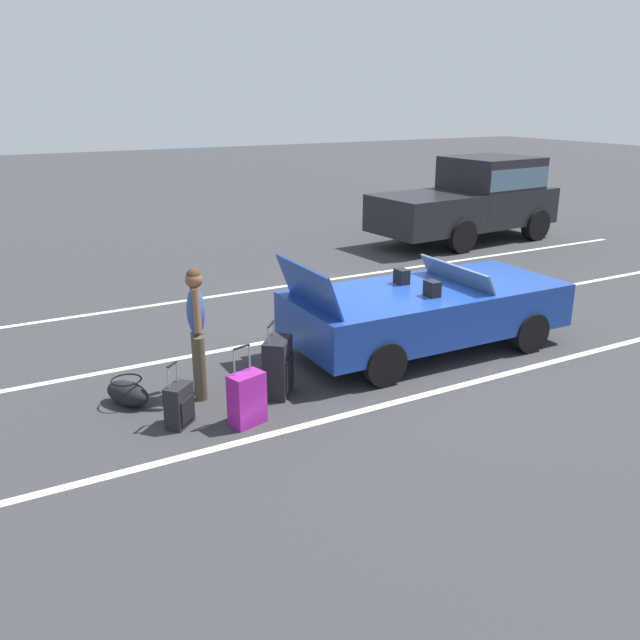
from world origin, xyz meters
name	(u,v)px	position (x,y,z in m)	size (l,w,h in m)	color
ground_plane	(424,348)	(0.00, 0.00, 0.00)	(80.00, 80.00, 0.00)	#333335
lot_line_near	(485,379)	(0.00, -1.32, 0.00)	(18.00, 0.12, 0.01)	silver
lot_line_mid	(374,322)	(0.00, 1.38, 0.00)	(18.00, 0.12, 0.01)	silver
lot_line_far	(300,284)	(0.00, 4.08, 0.00)	(18.00, 0.12, 0.01)	silver
convertible_car	(437,309)	(0.20, 0.00, 0.59)	(4.19, 1.88, 1.53)	navy
suitcase_large_black	(278,367)	(-2.61, -0.40, 0.37)	(0.52, 0.55, 0.94)	black
suitcase_medium_bright	(247,399)	(-3.26, -0.95, 0.31)	(0.45, 0.34, 0.94)	#991E8C
suitcase_small_carryon	(179,405)	(-3.95, -0.61, 0.25)	(0.39, 0.38, 0.76)	black
duffel_bag	(128,393)	(-4.34, 0.22, 0.16)	(0.58, 0.70, 0.34)	black
traveler_person	(197,326)	(-3.48, 0.04, 0.93)	(0.29, 0.61, 1.65)	#4C3F2D
parked_pickup_truck_near	(476,197)	(5.95, 5.71, 1.11)	(5.13, 2.35, 2.10)	black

